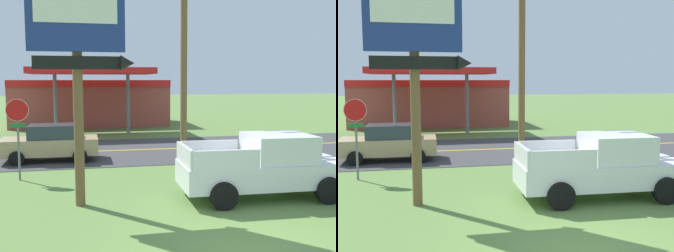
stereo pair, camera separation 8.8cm
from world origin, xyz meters
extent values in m
plane|color=#5B7F3D|center=(0.00, 0.00, 0.00)|extent=(180.00, 180.00, 0.00)
cube|color=#3D3D3F|center=(0.00, 13.00, 0.01)|extent=(140.00, 8.00, 0.02)
cube|color=gold|center=(0.00, 13.00, 0.02)|extent=(126.00, 0.20, 0.01)
cylinder|color=brown|center=(-3.42, 4.07, 3.46)|extent=(0.28, 0.28, 6.92)
cube|color=navy|center=(-3.42, 3.89, 5.51)|extent=(2.65, 0.16, 2.23)
cube|color=black|center=(-3.42, 3.89, 4.09)|extent=(2.38, 0.12, 0.36)
cone|color=black|center=(-2.03, 3.89, 4.09)|extent=(0.40, 0.44, 0.44)
cylinder|color=slate|center=(-5.58, 7.56, 1.10)|extent=(0.08, 0.08, 2.20)
cylinder|color=red|center=(-5.58, 7.53, 2.55)|extent=(0.76, 0.03, 0.76)
cylinder|color=white|center=(-5.58, 7.55, 2.55)|extent=(0.80, 0.01, 0.80)
cube|color=#19722D|center=(-5.58, 7.53, 2.00)|extent=(0.56, 0.03, 0.14)
cylinder|color=brown|center=(0.57, 7.75, 4.09)|extent=(0.26, 0.26, 8.19)
cube|color=#A84C42|center=(-2.64, 26.14, 1.80)|extent=(12.00, 6.00, 3.60)
cube|color=red|center=(-2.64, 23.09, 3.35)|extent=(12.00, 0.12, 0.50)
cube|color=red|center=(-2.64, 20.14, 4.20)|extent=(8.00, 5.00, 0.40)
cylinder|color=slate|center=(-5.04, 20.14, 2.10)|extent=(0.24, 0.24, 4.20)
cylinder|color=slate|center=(-0.24, 20.14, 2.10)|extent=(0.24, 0.24, 4.20)
cube|color=silver|center=(2.14, 3.75, 0.76)|extent=(5.25, 2.09, 0.72)
cube|color=silver|center=(2.58, 3.74, 1.54)|extent=(1.95, 1.85, 0.84)
cube|color=#28333D|center=(3.47, 3.72, 1.54)|extent=(0.14, 1.66, 0.71)
cube|color=silver|center=(0.63, 4.71, 1.40)|extent=(1.95, 0.17, 0.56)
cube|color=silver|center=(0.59, 2.87, 1.40)|extent=(1.95, 0.17, 0.56)
cube|color=silver|center=(-0.36, 3.82, 1.40)|extent=(0.17, 1.88, 0.56)
cylinder|color=black|center=(3.77, 4.69, 0.40)|extent=(0.81, 0.30, 0.80)
cylinder|color=black|center=(3.72, 2.73, 0.40)|extent=(0.81, 0.30, 0.80)
cylinder|color=black|center=(0.55, 4.77, 0.40)|extent=(0.81, 0.30, 0.80)
cylinder|color=black|center=(0.50, 2.82, 0.40)|extent=(0.81, 0.30, 0.80)
cube|color=tan|center=(-4.76, 11.00, 0.68)|extent=(4.20, 1.76, 0.72)
cube|color=#2D3842|center=(-4.61, 11.00, 1.34)|extent=(2.10, 1.56, 0.60)
cylinder|color=black|center=(-6.06, 10.12, 0.32)|extent=(0.64, 0.24, 0.64)
cylinder|color=black|center=(-6.06, 11.88, 0.32)|extent=(0.64, 0.24, 0.64)
cylinder|color=black|center=(-3.46, 10.12, 0.32)|extent=(0.64, 0.24, 0.64)
cylinder|color=black|center=(-3.46, 11.88, 0.32)|extent=(0.64, 0.24, 0.64)
camera|label=1|loc=(-3.31, -7.76, 3.62)|focal=43.77mm
camera|label=2|loc=(-3.23, -7.78, 3.62)|focal=43.77mm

